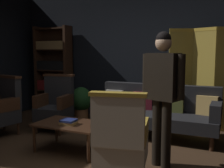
# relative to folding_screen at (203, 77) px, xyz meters

# --- Properties ---
(ground_plane) EXTENTS (10.00, 10.00, 0.00)m
(ground_plane) POSITION_rel_folding_screen_xyz_m (-1.23, -2.22, -0.99)
(ground_plane) COLOR #3D2819
(back_wall) EXTENTS (7.20, 0.10, 2.80)m
(back_wall) POSITION_rel_folding_screen_xyz_m (-1.23, 0.23, 0.41)
(back_wall) COLOR black
(back_wall) RESTS_ON ground_plane
(folding_screen) EXTENTS (1.30, 0.22, 1.90)m
(folding_screen) POSITION_rel_folding_screen_xyz_m (0.00, 0.00, 0.00)
(folding_screen) COLOR #B29338
(folding_screen) RESTS_ON ground_plane
(bookshelf) EXTENTS (0.90, 0.32, 2.05)m
(bookshelf) POSITION_rel_folding_screen_xyz_m (-3.38, -0.03, 0.08)
(bookshelf) COLOR #382114
(bookshelf) RESTS_ON ground_plane
(velvet_couch) EXTENTS (2.12, 0.78, 0.88)m
(velvet_couch) POSITION_rel_folding_screen_xyz_m (-0.68, -0.77, -0.53)
(velvet_couch) COLOR #382114
(velvet_couch) RESTS_ON ground_plane
(coffee_table) EXTENTS (1.00, 0.64, 0.42)m
(coffee_table) POSITION_rel_folding_screen_xyz_m (-1.63, -2.03, -0.61)
(coffee_table) COLOR #382114
(coffee_table) RESTS_ON ground_plane
(armchair_gilt_accent) EXTENTS (0.69, 0.69, 1.04)m
(armchair_gilt_accent) POSITION_rel_folding_screen_xyz_m (-0.60, -2.59, -0.50)
(armchair_gilt_accent) COLOR gold
(armchair_gilt_accent) RESTS_ON ground_plane
(armchair_wing_left) EXTENTS (0.66, 0.65, 1.04)m
(armchair_wing_left) POSITION_rel_folding_screen_xyz_m (-2.47, -1.24, -0.50)
(armchair_wing_left) COLOR #382114
(armchair_wing_left) RESTS_ON ground_plane
(armchair_wing_right) EXTENTS (0.69, 0.69, 1.04)m
(armchair_wing_right) POSITION_rel_folding_screen_xyz_m (-3.17, -1.86, -0.50)
(armchair_wing_right) COLOR #382114
(armchair_wing_right) RESTS_ON ground_plane
(standing_figure) EXTENTS (0.57, 0.32, 1.70)m
(standing_figure) POSITION_rel_folding_screen_xyz_m (-0.29, -2.00, 0.04)
(standing_figure) COLOR black
(standing_figure) RESTS_ON ground_plane
(potted_plant) EXTENTS (0.44, 0.44, 0.73)m
(potted_plant) POSITION_rel_folding_screen_xyz_m (-2.34, -0.53, -0.57)
(potted_plant) COLOR brown
(potted_plant) RESTS_ON ground_plane
(book_tan_leather) EXTENTS (0.24, 0.21, 0.04)m
(book_tan_leather) POSITION_rel_folding_screen_xyz_m (-1.61, -2.10, -0.54)
(book_tan_leather) COLOR #9E7A47
(book_tan_leather) RESTS_ON coffee_table
(book_navy_cloth) EXTENTS (0.21, 0.20, 0.03)m
(book_navy_cloth) POSITION_rel_folding_screen_xyz_m (-1.61, -2.10, -0.51)
(book_navy_cloth) COLOR navy
(book_navy_cloth) RESTS_ON book_tan_leather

